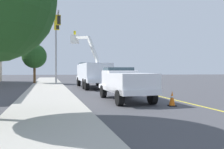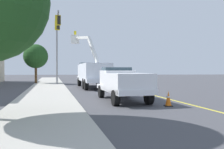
{
  "view_description": "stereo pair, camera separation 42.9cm",
  "coord_description": "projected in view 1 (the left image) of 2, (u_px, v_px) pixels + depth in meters",
  "views": [
    {
      "loc": [
        -25.56,
        3.34,
        1.92
      ],
      "look_at": [
        -1.72,
        1.05,
        1.4
      ],
      "focal_mm": 37.52,
      "sensor_mm": 36.0,
      "label": 1
    },
    {
      "loc": [
        -25.6,
        2.91,
        1.92
      ],
      "look_at": [
        -1.72,
        1.05,
        1.4
      ],
      "focal_mm": 37.52,
      "sensor_mm": 36.0,
      "label": 2
    }
  ],
  "objects": [
    {
      "name": "traffic_cone_mid_rear",
      "position": [
        103.0,
        82.0,
        29.26
      ],
      "size": [
        0.4,
        0.4,
        0.72
      ],
      "color": "black",
      "rests_on": "ground"
    },
    {
      "name": "traffic_cone_leading",
      "position": [
        172.0,
        99.0,
        12.24
      ],
      "size": [
        0.4,
        0.4,
        0.79
      ],
      "color": "black",
      "rests_on": "ground"
    },
    {
      "name": "service_pickup_truck",
      "position": [
        125.0,
        83.0,
        14.28
      ],
      "size": [
        5.88,
        3.04,
        2.06
      ],
      "color": "white",
      "rests_on": "ground"
    },
    {
      "name": "lane_centre_stripe",
      "position": [
        120.0,
        87.0,
        25.8
      ],
      "size": [
        49.27,
        8.8,
        0.01
      ],
      "primitive_type": "cube",
      "rotation": [
        0.0,
        0.0,
        0.17
      ],
      "color": "yellow",
      "rests_on": "ground"
    },
    {
      "name": "traffic_cone_mid_front",
      "position": [
        125.0,
        87.0,
        21.33
      ],
      "size": [
        0.4,
        0.4,
        0.72
      ],
      "color": "black",
      "rests_on": "ground"
    },
    {
      "name": "street_tree_right",
      "position": [
        34.0,
        56.0,
        30.79
      ],
      "size": [
        3.19,
        3.19,
        5.27
      ],
      "color": "brown",
      "rests_on": "ground"
    },
    {
      "name": "traffic_signal_mast",
      "position": [
        57.0,
        37.0,
        26.7
      ],
      "size": [
        7.35,
        1.46,
        8.54
      ],
      "color": "gray",
      "rests_on": "ground"
    },
    {
      "name": "utility_bucket_truck",
      "position": [
        92.0,
        73.0,
        24.64
      ],
      "size": [
        8.51,
        4.37,
        6.16
      ],
      "color": "white",
      "rests_on": "ground"
    },
    {
      "name": "sidewalk_far_side",
      "position": [
        48.0,
        88.0,
        23.75
      ],
      "size": [
        59.72,
        13.92,
        0.12
      ],
      "primitive_type": "cube",
      "rotation": [
        0.0,
        0.0,
        0.17
      ],
      "color": "#B2ADA3",
      "rests_on": "ground"
    },
    {
      "name": "passing_minivan",
      "position": [
        120.0,
        76.0,
        33.16
      ],
      "size": [
        5.06,
        2.7,
        1.69
      ],
      "color": "black",
      "rests_on": "ground"
    },
    {
      "name": "ground",
      "position": [
        120.0,
        87.0,
        25.8
      ],
      "size": [
        120.0,
        120.0,
        0.0
      ],
      "primitive_type": "plane",
      "color": "#47474C"
    }
  ]
}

